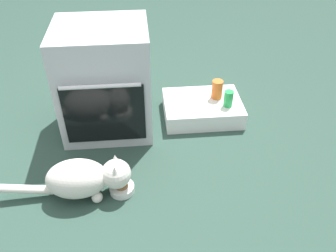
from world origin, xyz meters
The scene contains 7 objects.
ground centered at (0.00, 0.00, 0.00)m, with size 8.00×8.00×0.00m, color #284238.
oven centered at (-0.06, 0.42, 0.37)m, with size 0.60×0.57×0.75m.
pantry_cabinet centered at (0.63, 0.47, 0.07)m, with size 0.57×0.41×0.13m, color white.
food_bowl centered at (0.04, -0.23, 0.03)m, with size 0.15×0.15×0.08m.
cat centered at (-0.17, -0.23, 0.13)m, with size 0.75×0.23×0.25m.
soda_can centered at (0.80, 0.39, 0.19)m, with size 0.07×0.07×0.12m, color green.
sauce_jar centered at (0.74, 0.51, 0.20)m, with size 0.08×0.08×0.14m, color #D16023.
Camera 1 is at (0.17, -1.66, 1.59)m, focal length 37.79 mm.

